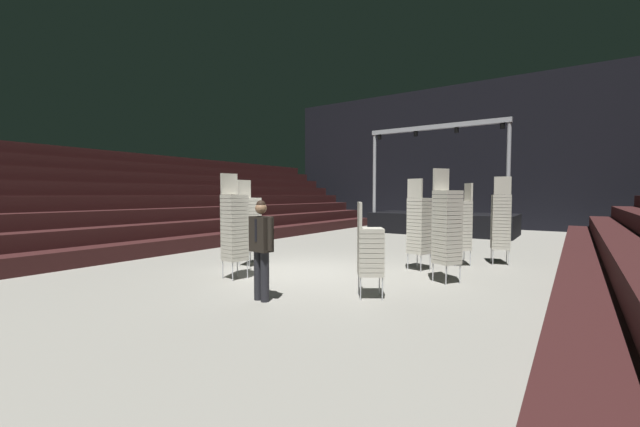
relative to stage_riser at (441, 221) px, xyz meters
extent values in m
cube|color=gray|center=(0.00, -10.71, -0.63)|extent=(22.00, 30.00, 0.10)
cube|color=black|center=(0.00, 4.29, 3.42)|extent=(22.00, 0.30, 8.00)
cube|color=black|center=(-5.38, -9.71, -0.35)|extent=(0.75, 24.00, 0.45)
cube|color=black|center=(-6.12, -9.71, 0.10)|extent=(0.75, 24.00, 0.45)
cube|color=black|center=(-6.88, -9.71, 0.55)|extent=(0.75, 24.00, 0.45)
cube|color=black|center=(-7.62, -9.71, 1.00)|extent=(0.75, 24.00, 0.45)
cube|color=black|center=(-8.38, -9.71, 1.45)|extent=(0.75, 24.00, 0.45)
cube|color=black|center=(-9.12, -9.71, 1.90)|extent=(0.75, 24.00, 0.45)
cube|color=black|center=(-9.88, -9.71, 2.35)|extent=(0.75, 24.00, 0.45)
cube|color=black|center=(-10.62, -9.71, 2.80)|extent=(0.75, 24.00, 0.45)
cube|color=black|center=(5.38, -9.71, -0.35)|extent=(0.75, 24.00, 0.45)
cube|color=black|center=(6.12, -9.71, 0.10)|extent=(0.75, 24.00, 0.45)
cube|color=black|center=(0.00, 0.03, -0.09)|extent=(6.42, 2.77, 0.96)
cylinder|color=#9EA0A8|center=(-2.96, -1.10, 2.32)|extent=(0.16, 0.16, 3.86)
cylinder|color=#9EA0A8|center=(2.96, -1.10, 2.32)|extent=(0.16, 0.16, 3.86)
cube|color=#9EA0A8|center=(0.00, -1.10, 4.25)|extent=(6.12, 0.20, 0.20)
cylinder|color=black|center=(-2.71, -1.10, 4.03)|extent=(0.18, 0.18, 0.22)
cylinder|color=black|center=(-0.90, -1.10, 4.03)|extent=(0.18, 0.18, 0.22)
cylinder|color=black|center=(0.90, -1.10, 4.03)|extent=(0.18, 0.18, 0.22)
cylinder|color=black|center=(2.71, -1.10, 4.03)|extent=(0.18, 0.18, 0.22)
cylinder|color=black|center=(0.86, -13.23, -0.15)|extent=(0.15, 0.15, 0.86)
cylinder|color=black|center=(0.68, -13.21, -0.15)|extent=(0.15, 0.15, 0.86)
cube|color=silver|center=(0.76, -13.28, 0.59)|extent=(0.19, 0.12, 0.61)
cube|color=black|center=(0.77, -13.22, 0.59)|extent=(0.43, 0.28, 0.61)
cube|color=black|center=(0.75, -13.33, 0.66)|extent=(0.06, 0.02, 0.39)
cylinder|color=black|center=(1.00, -13.25, 0.60)|extent=(0.11, 0.11, 0.56)
cylinder|color=black|center=(0.54, -13.18, 0.60)|extent=(0.11, 0.11, 0.56)
sphere|color=#936B4C|center=(0.77, -13.22, 1.03)|extent=(0.20, 0.20, 0.20)
sphere|color=black|center=(0.77, -13.22, 1.09)|extent=(0.16, 0.16, 0.16)
cylinder|color=#B2B5BA|center=(-0.70, -12.09, -0.38)|extent=(0.02, 0.02, 0.40)
cylinder|color=#B2B5BA|center=(-0.76, -12.46, -0.38)|extent=(0.02, 0.02, 0.40)
cylinder|color=#B2B5BA|center=(-1.07, -12.02, -0.38)|extent=(0.02, 0.02, 0.40)
cylinder|color=#B2B5BA|center=(-1.14, -12.40, -0.38)|extent=(0.02, 0.02, 0.40)
cube|color=#B7B2A3|center=(-0.92, -12.24, -0.13)|extent=(0.51, 0.51, 0.08)
cube|color=#B7B2A3|center=(-0.92, -12.24, -0.05)|extent=(0.51, 0.51, 0.08)
cube|color=#B7B2A3|center=(-0.92, -12.24, 0.04)|extent=(0.51, 0.51, 0.08)
cube|color=#B7B2A3|center=(-0.92, -12.24, 0.12)|extent=(0.51, 0.51, 0.08)
cube|color=#B7B2A3|center=(-0.92, -12.24, 0.21)|extent=(0.51, 0.51, 0.08)
cube|color=#B7B2A3|center=(-0.92, -12.24, 0.29)|extent=(0.51, 0.51, 0.08)
cube|color=#B7B2A3|center=(-0.92, -12.24, 0.38)|extent=(0.51, 0.51, 0.08)
cube|color=#B7B2A3|center=(-0.92, -12.24, 0.46)|extent=(0.51, 0.51, 0.08)
cube|color=#B7B2A3|center=(-0.92, -12.24, 0.55)|extent=(0.51, 0.51, 0.08)
cube|color=#B7B2A3|center=(-0.92, -12.24, 0.63)|extent=(0.51, 0.51, 0.08)
cube|color=#B7B2A3|center=(-0.92, -12.24, 0.72)|extent=(0.51, 0.51, 0.08)
cube|color=#B7B2A3|center=(-0.92, -12.24, 0.80)|extent=(0.51, 0.51, 0.08)
cube|color=#B7B2A3|center=(-0.92, -12.24, 0.89)|extent=(0.51, 0.51, 0.08)
cube|color=#B7B2A3|center=(-0.92, -12.24, 0.97)|extent=(0.51, 0.51, 0.08)
cube|color=#B7B2A3|center=(-0.92, -12.24, 1.06)|extent=(0.51, 0.51, 0.08)
cube|color=#B7B2A3|center=(-0.92, -12.24, 1.14)|extent=(0.51, 0.51, 0.08)
cube|color=#B7B2A3|center=(-0.92, -12.24, 1.23)|extent=(0.51, 0.51, 0.08)
cube|color=#B7B2A3|center=(-1.11, -12.21, 1.50)|extent=(0.12, 0.41, 0.46)
cylinder|color=#B2B5BA|center=(3.38, -6.96, -0.38)|extent=(0.02, 0.02, 0.40)
cylinder|color=#B2B5BA|center=(3.75, -6.86, -0.38)|extent=(0.02, 0.02, 0.40)
cylinder|color=#B2B5BA|center=(3.49, -7.32, -0.38)|extent=(0.02, 0.02, 0.40)
cylinder|color=#B2B5BA|center=(3.85, -7.22, -0.38)|extent=(0.02, 0.02, 0.40)
cube|color=#B7B2A3|center=(3.62, -7.09, -0.13)|extent=(0.54, 0.54, 0.08)
cube|color=#B7B2A3|center=(3.62, -7.09, -0.05)|extent=(0.54, 0.54, 0.08)
cube|color=#B7B2A3|center=(3.62, -7.09, 0.04)|extent=(0.54, 0.54, 0.08)
cube|color=#B7B2A3|center=(3.62, -7.09, 0.12)|extent=(0.54, 0.54, 0.08)
cube|color=#B7B2A3|center=(3.62, -7.09, 0.21)|extent=(0.54, 0.54, 0.08)
cube|color=#B7B2A3|center=(3.62, -7.09, 0.29)|extent=(0.54, 0.54, 0.08)
cube|color=#B7B2A3|center=(3.62, -7.09, 0.38)|extent=(0.54, 0.54, 0.08)
cube|color=#B7B2A3|center=(3.62, -7.09, 0.46)|extent=(0.54, 0.54, 0.08)
cube|color=#B7B2A3|center=(3.62, -7.09, 0.55)|extent=(0.54, 0.54, 0.08)
cube|color=#B7B2A3|center=(3.62, -7.09, 0.63)|extent=(0.54, 0.54, 0.08)
cube|color=#B7B2A3|center=(3.62, -7.09, 0.72)|extent=(0.54, 0.54, 0.08)
cube|color=#B7B2A3|center=(3.62, -7.09, 0.80)|extent=(0.54, 0.54, 0.08)
cube|color=#B7B2A3|center=(3.62, -7.09, 0.89)|extent=(0.54, 0.54, 0.08)
cube|color=#B7B2A3|center=(3.62, -7.09, 0.97)|extent=(0.54, 0.54, 0.08)
cube|color=#B7B2A3|center=(3.62, -7.09, 1.06)|extent=(0.54, 0.54, 0.08)
cube|color=#B7B2A3|center=(3.62, -7.09, 1.14)|extent=(0.54, 0.54, 0.08)
cube|color=#B7B2A3|center=(3.62, -7.09, 1.23)|extent=(0.54, 0.54, 0.08)
cube|color=#B7B2A3|center=(3.67, -7.28, 1.50)|extent=(0.40, 0.16, 0.46)
cylinder|color=#B2B5BA|center=(1.98, -8.81, -0.38)|extent=(0.02, 0.02, 0.40)
cylinder|color=#B2B5BA|center=(2.34, -8.92, -0.38)|extent=(0.02, 0.02, 0.40)
cylinder|color=#B2B5BA|center=(1.87, -9.18, -0.38)|extent=(0.02, 0.02, 0.40)
cylinder|color=#B2B5BA|center=(2.23, -9.28, -0.38)|extent=(0.02, 0.02, 0.40)
cube|color=#B7B2A3|center=(2.11, -9.05, -0.13)|extent=(0.55, 0.55, 0.08)
cube|color=#B7B2A3|center=(2.11, -9.05, -0.05)|extent=(0.55, 0.55, 0.08)
cube|color=#B7B2A3|center=(2.11, -9.05, 0.04)|extent=(0.55, 0.55, 0.08)
cube|color=#B7B2A3|center=(2.11, -9.05, 0.12)|extent=(0.55, 0.55, 0.08)
cube|color=#B7B2A3|center=(2.11, -9.05, 0.21)|extent=(0.55, 0.55, 0.08)
cube|color=#B7B2A3|center=(2.11, -9.05, 0.29)|extent=(0.55, 0.55, 0.08)
cube|color=#B7B2A3|center=(2.11, -9.05, 0.38)|extent=(0.55, 0.55, 0.08)
cube|color=#B7B2A3|center=(2.11, -9.05, 0.46)|extent=(0.55, 0.55, 0.08)
cube|color=#B7B2A3|center=(2.11, -9.05, 0.55)|extent=(0.55, 0.55, 0.08)
cube|color=#B7B2A3|center=(2.11, -9.05, 0.63)|extent=(0.55, 0.55, 0.08)
cube|color=#B7B2A3|center=(2.11, -9.05, 0.72)|extent=(0.55, 0.55, 0.08)
cube|color=#B7B2A3|center=(2.11, -9.05, 0.80)|extent=(0.55, 0.55, 0.08)
cube|color=#B7B2A3|center=(2.11, -9.05, 0.89)|extent=(0.55, 0.55, 0.08)
cube|color=#B7B2A3|center=(2.11, -9.05, 0.97)|extent=(0.55, 0.55, 0.08)
cube|color=#B7B2A3|center=(2.11, -9.05, 1.06)|extent=(0.55, 0.55, 0.08)
cube|color=#B7B2A3|center=(2.11, -9.05, 1.14)|extent=(0.55, 0.55, 0.08)
cube|color=#B7B2A3|center=(2.05, -9.23, 1.41)|extent=(0.40, 0.16, 0.46)
cylinder|color=#B2B5BA|center=(3.31, -9.99, -0.38)|extent=(0.02, 0.02, 0.40)
cylinder|color=#B2B5BA|center=(3.11, -10.31, -0.38)|extent=(0.02, 0.02, 0.40)
cylinder|color=#B2B5BA|center=(2.98, -9.79, -0.38)|extent=(0.02, 0.02, 0.40)
cylinder|color=#B2B5BA|center=(2.79, -10.12, -0.38)|extent=(0.02, 0.02, 0.40)
cube|color=#B7B2A3|center=(3.05, -10.05, -0.13)|extent=(0.60, 0.60, 0.08)
cube|color=#B7B2A3|center=(3.05, -10.05, -0.05)|extent=(0.60, 0.60, 0.08)
cube|color=#B7B2A3|center=(3.05, -10.05, 0.04)|extent=(0.60, 0.60, 0.08)
cube|color=#B7B2A3|center=(3.05, -10.05, 0.12)|extent=(0.60, 0.60, 0.08)
cube|color=#B7B2A3|center=(3.05, -10.05, 0.21)|extent=(0.60, 0.60, 0.08)
cube|color=#B7B2A3|center=(3.05, -10.05, 0.29)|extent=(0.60, 0.60, 0.08)
cube|color=#B7B2A3|center=(3.05, -10.05, 0.38)|extent=(0.60, 0.60, 0.08)
cube|color=#B7B2A3|center=(3.05, -10.05, 0.46)|extent=(0.60, 0.60, 0.08)
cube|color=#B7B2A3|center=(3.05, -10.05, 0.55)|extent=(0.60, 0.60, 0.08)
cube|color=#B7B2A3|center=(3.05, -10.05, 0.63)|extent=(0.60, 0.60, 0.08)
cube|color=#B7B2A3|center=(3.05, -10.05, 0.72)|extent=(0.60, 0.60, 0.08)
cube|color=#B7B2A3|center=(3.05, -10.05, 0.80)|extent=(0.60, 0.60, 0.08)
cube|color=#B7B2A3|center=(3.05, -10.05, 0.89)|extent=(0.60, 0.60, 0.08)
cube|color=#B7B2A3|center=(3.05, -10.05, 0.97)|extent=(0.60, 0.60, 0.08)
cube|color=#B7B2A3|center=(3.05, -10.05, 1.06)|extent=(0.60, 0.60, 0.08)
cube|color=#B7B2A3|center=(3.05, -10.05, 1.14)|extent=(0.60, 0.60, 0.08)
cube|color=#B7B2A3|center=(3.05, -10.05, 1.23)|extent=(0.60, 0.60, 0.08)
cube|color=#B7B2A3|center=(3.05, -10.05, 1.31)|extent=(0.60, 0.60, 0.08)
cube|color=#B7B2A3|center=(2.88, -9.95, 1.58)|extent=(0.25, 0.37, 0.46)
cylinder|color=#B2B5BA|center=(-1.53, -10.78, -0.38)|extent=(0.02, 0.02, 0.40)
cylinder|color=#B2B5BA|center=(-1.56, -11.16, -0.38)|extent=(0.02, 0.02, 0.40)
cylinder|color=#B2B5BA|center=(-1.91, -10.75, -0.38)|extent=(0.02, 0.02, 0.40)
cylinder|color=#B2B5BA|center=(-1.94, -11.13, -0.38)|extent=(0.02, 0.02, 0.40)
cube|color=#B7B2A3|center=(-1.73, -10.95, -0.13)|extent=(0.47, 0.47, 0.08)
cube|color=#B7B2A3|center=(-1.73, -10.95, -0.05)|extent=(0.47, 0.47, 0.08)
cube|color=#B7B2A3|center=(-1.73, -10.95, 0.04)|extent=(0.47, 0.47, 0.08)
cube|color=#B7B2A3|center=(-1.73, -10.95, 0.12)|extent=(0.47, 0.47, 0.08)
cube|color=#B7B2A3|center=(-1.73, -10.95, 0.21)|extent=(0.47, 0.47, 0.08)
cube|color=#B7B2A3|center=(-1.73, -10.95, 0.29)|extent=(0.47, 0.47, 0.08)
cube|color=#B7B2A3|center=(-1.73, -10.95, 0.38)|extent=(0.47, 0.47, 0.08)
cube|color=#B7B2A3|center=(-1.73, -10.95, 0.46)|extent=(0.47, 0.47, 0.08)
cube|color=#B7B2A3|center=(-1.73, -10.95, 0.55)|extent=(0.47, 0.47, 0.08)
cube|color=#B7B2A3|center=(-1.73, -10.95, 0.63)|extent=(0.47, 0.47, 0.08)
cube|color=#B7B2A3|center=(-1.73, -10.95, 0.72)|extent=(0.47, 0.47, 0.08)
cube|color=#B7B2A3|center=(-1.73, -10.95, 0.80)|extent=(0.47, 0.47, 0.08)
cube|color=#B7B2A3|center=(-1.73, -10.95, 0.89)|extent=(0.47, 0.47, 0.08)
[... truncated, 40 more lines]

